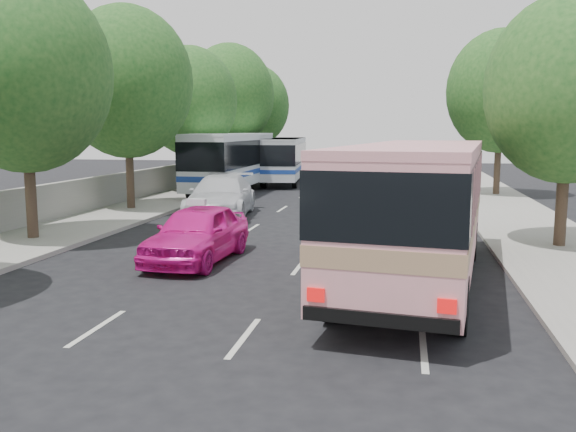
% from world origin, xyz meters
% --- Properties ---
extents(ground, '(120.00, 120.00, 0.00)m').
position_xyz_m(ground, '(0.00, 0.00, 0.00)').
color(ground, black).
rests_on(ground, ground).
extents(sidewalk_left, '(4.00, 90.00, 0.15)m').
position_xyz_m(sidewalk_left, '(-8.50, 20.00, 0.07)').
color(sidewalk_left, '#9E998E').
rests_on(sidewalk_left, ground).
extents(sidewalk_right, '(4.00, 90.00, 0.12)m').
position_xyz_m(sidewalk_right, '(8.50, 20.00, 0.06)').
color(sidewalk_right, '#9E998E').
rests_on(sidewalk_right, ground).
extents(low_wall, '(0.30, 90.00, 1.50)m').
position_xyz_m(low_wall, '(-10.30, 20.00, 0.90)').
color(low_wall, '#9E998E').
rests_on(low_wall, sidewalk_left).
extents(tree_left_b, '(5.70, 5.70, 8.88)m').
position_xyz_m(tree_left_b, '(-8.42, 5.94, 5.82)').
color(tree_left_b, '#38281E').
rests_on(tree_left_b, ground).
extents(tree_left_c, '(6.00, 6.00, 9.35)m').
position_xyz_m(tree_left_c, '(-8.62, 13.94, 6.12)').
color(tree_left_c, '#38281E').
rests_on(tree_left_c, ground).
extents(tree_left_d, '(5.52, 5.52, 8.60)m').
position_xyz_m(tree_left_d, '(-8.52, 21.94, 5.63)').
color(tree_left_d, '#38281E').
rests_on(tree_left_d, ground).
extents(tree_left_e, '(6.30, 6.30, 9.82)m').
position_xyz_m(tree_left_e, '(-8.42, 29.94, 6.43)').
color(tree_left_e, '#38281E').
rests_on(tree_left_e, ground).
extents(tree_left_f, '(5.88, 5.88, 9.16)m').
position_xyz_m(tree_left_f, '(-8.62, 37.94, 6.00)').
color(tree_left_f, '#38281E').
rests_on(tree_left_f, ground).
extents(tree_right_near, '(5.10, 5.10, 7.95)m').
position_xyz_m(tree_right_near, '(8.78, 7.94, 5.20)').
color(tree_right_near, '#38281E').
rests_on(tree_right_near, ground).
extents(tree_right_far, '(6.00, 6.00, 9.35)m').
position_xyz_m(tree_right_far, '(9.08, 23.94, 6.12)').
color(tree_right_far, '#38281E').
rests_on(tree_right_far, ground).
extents(pink_bus, '(4.10, 10.98, 3.42)m').
position_xyz_m(pink_bus, '(4.15, 2.68, 2.13)').
color(pink_bus, pink).
rests_on(pink_bus, ground).
extents(pink_taxi, '(2.17, 4.88, 1.63)m').
position_xyz_m(pink_taxi, '(-2.00, 4.09, 0.82)').
color(pink_taxi, '#E3138F').
rests_on(pink_taxi, ground).
extents(white_pickup, '(3.29, 6.44, 1.79)m').
position_xyz_m(white_pickup, '(-3.99, 12.93, 0.90)').
color(white_pickup, silver).
rests_on(white_pickup, ground).
extents(tour_coach_front, '(2.64, 11.86, 3.54)m').
position_xyz_m(tour_coach_front, '(-6.30, 22.69, 2.13)').
color(tour_coach_front, silver).
rests_on(tour_coach_front, ground).
extents(tour_coach_rear, '(3.33, 10.78, 3.17)m').
position_xyz_m(tour_coach_rear, '(-4.50, 30.00, 1.91)').
color(tour_coach_rear, silver).
rests_on(tour_coach_rear, ground).
extents(taxi_roof_sign, '(0.56, 0.21, 0.18)m').
position_xyz_m(taxi_roof_sign, '(-2.00, 4.09, 1.72)').
color(taxi_roof_sign, silver).
rests_on(taxi_roof_sign, pink_taxi).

